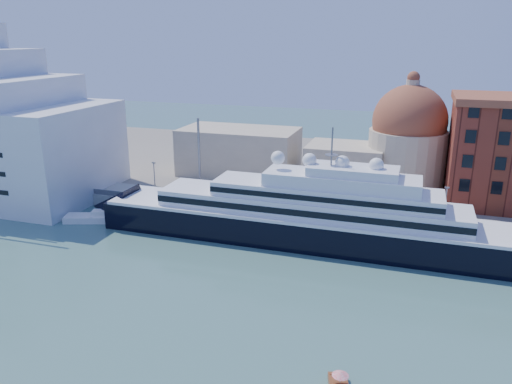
% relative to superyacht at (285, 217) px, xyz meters
% --- Properties ---
extents(ground, '(400.00, 400.00, 0.00)m').
position_rel_superyacht_xyz_m(ground, '(-1.80, -23.00, -4.42)').
color(ground, '#3D6967').
rests_on(ground, ground).
extents(quay, '(180.00, 10.00, 2.50)m').
position_rel_superyacht_xyz_m(quay, '(-1.80, 11.00, -3.17)').
color(quay, gray).
rests_on(quay, ground).
extents(land, '(260.00, 72.00, 2.00)m').
position_rel_superyacht_xyz_m(land, '(-1.80, 52.00, -3.42)').
color(land, slate).
rests_on(land, ground).
extents(quay_fence, '(180.00, 0.10, 1.20)m').
position_rel_superyacht_xyz_m(quay_fence, '(-1.80, 6.50, -1.32)').
color(quay_fence, slate).
rests_on(quay_fence, quay).
extents(superyacht, '(85.64, 11.87, 25.59)m').
position_rel_superyacht_xyz_m(superyacht, '(0.00, 0.00, 0.00)').
color(superyacht, black).
rests_on(superyacht, ground).
extents(service_barge, '(11.97, 7.19, 2.55)m').
position_rel_superyacht_xyz_m(service_barge, '(-40.27, -3.03, -3.68)').
color(service_barge, white).
rests_on(service_barge, ground).
extents(church, '(66.00, 18.00, 25.50)m').
position_rel_superyacht_xyz_m(church, '(4.59, 34.72, 6.49)').
color(church, beige).
rests_on(church, land).
extents(lamp_posts, '(120.80, 2.40, 18.00)m').
position_rel_superyacht_xyz_m(lamp_posts, '(-14.47, 9.27, 5.42)').
color(lamp_posts, slate).
rests_on(lamp_posts, quay).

